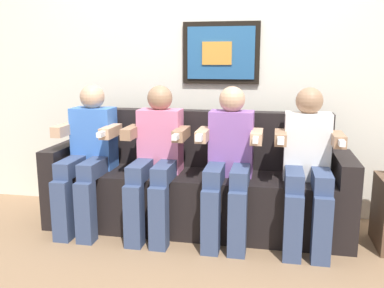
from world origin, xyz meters
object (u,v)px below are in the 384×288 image
at_px(couch, 196,188).
at_px(person_rightmost, 307,162).
at_px(person_right_center, 229,158).
at_px(person_leftmost, 88,152).
at_px(person_left_center, 156,155).

distance_m(couch, person_rightmost, 0.88).
bearing_deg(couch, person_right_center, -31.86).
bearing_deg(person_leftmost, person_right_center, -0.02).
distance_m(person_leftmost, person_left_center, 0.54).
relative_size(couch, person_right_center, 2.09).
bearing_deg(person_right_center, person_leftmost, 179.98).
xyz_separation_m(person_leftmost, person_left_center, (0.54, 0.00, 0.00)).
relative_size(person_leftmost, person_left_center, 1.00).
bearing_deg(person_leftmost, person_left_center, 0.00).
height_order(couch, person_left_center, person_left_center).
relative_size(couch, person_rightmost, 2.09).
xyz_separation_m(person_right_center, person_rightmost, (0.54, 0.00, 0.00)).
bearing_deg(person_leftmost, person_rightmost, -0.02).
bearing_deg(person_left_center, couch, 31.83).
bearing_deg(person_right_center, person_rightmost, 0.00).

